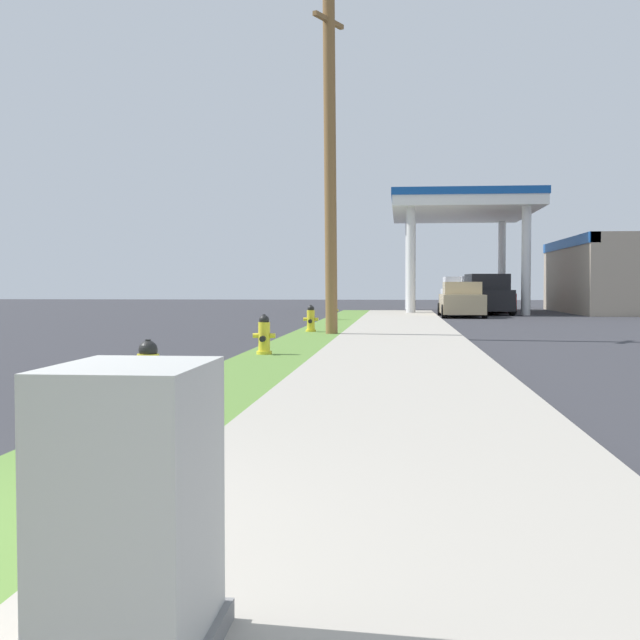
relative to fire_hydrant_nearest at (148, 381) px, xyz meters
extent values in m
cube|color=#A8A093|center=(2.51, -4.40, -0.39)|extent=(3.20, 80.00, 0.12)
cylinder|color=yellow|center=(0.00, 0.01, -0.30)|extent=(0.29, 0.29, 0.06)
cylinder|color=yellow|center=(0.00, 0.01, -0.03)|extent=(0.22, 0.22, 0.60)
sphere|color=black|center=(0.00, 0.01, 0.31)|extent=(0.19, 0.19, 0.19)
cylinder|color=black|center=(0.00, 0.01, 0.39)|extent=(0.06, 0.06, 0.05)
cylinder|color=yellow|center=(-0.16, 0.01, 0.02)|extent=(0.10, 0.09, 0.09)
cylinder|color=yellow|center=(0.16, 0.01, 0.02)|extent=(0.10, 0.09, 0.09)
cylinder|color=black|center=(0.00, -0.16, -0.03)|extent=(0.11, 0.12, 0.11)
cylinder|color=yellow|center=(-0.03, 7.26, -0.30)|extent=(0.29, 0.29, 0.06)
cylinder|color=yellow|center=(-0.03, 7.26, -0.03)|extent=(0.22, 0.22, 0.60)
sphere|color=black|center=(-0.03, 7.26, 0.31)|extent=(0.19, 0.19, 0.19)
cylinder|color=black|center=(-0.03, 7.26, 0.39)|extent=(0.06, 0.06, 0.05)
cylinder|color=yellow|center=(-0.19, 7.26, 0.02)|extent=(0.10, 0.09, 0.09)
cylinder|color=yellow|center=(0.13, 7.26, 0.02)|extent=(0.10, 0.09, 0.09)
cylinder|color=black|center=(-0.03, 7.09, -0.03)|extent=(0.11, 0.12, 0.11)
cylinder|color=yellow|center=(0.01, 14.93, -0.30)|extent=(0.29, 0.29, 0.06)
cylinder|color=yellow|center=(0.01, 14.93, -0.03)|extent=(0.22, 0.22, 0.60)
sphere|color=black|center=(0.01, 14.93, 0.31)|extent=(0.19, 0.19, 0.19)
cylinder|color=black|center=(0.01, 14.93, 0.39)|extent=(0.06, 0.06, 0.05)
cylinder|color=yellow|center=(-0.15, 14.93, 0.02)|extent=(0.10, 0.09, 0.09)
cylinder|color=yellow|center=(0.17, 14.93, 0.02)|extent=(0.10, 0.09, 0.09)
cylinder|color=black|center=(0.01, 14.76, -0.03)|extent=(0.11, 0.12, 0.11)
cylinder|color=yellow|center=(-0.06, 23.43, -0.30)|extent=(0.29, 0.29, 0.06)
cylinder|color=yellow|center=(-0.06, 23.43, -0.03)|extent=(0.22, 0.22, 0.60)
sphere|color=black|center=(-0.06, 23.43, 0.31)|extent=(0.19, 0.19, 0.19)
cylinder|color=black|center=(-0.06, 23.43, 0.39)|extent=(0.06, 0.06, 0.05)
cylinder|color=yellow|center=(-0.22, 23.43, 0.02)|extent=(0.10, 0.09, 0.09)
cylinder|color=yellow|center=(0.10, 23.43, 0.02)|extent=(0.10, 0.09, 0.09)
cylinder|color=black|center=(-0.06, 23.26, -0.03)|extent=(0.11, 0.12, 0.11)
cylinder|color=olive|center=(0.63, 13.99, 4.10)|extent=(0.50, 0.58, 8.85)
cube|color=olive|center=(0.60, 13.92, 7.92)|extent=(0.72, 1.31, 0.12)
cube|color=#B7B7B2|center=(1.60, -5.31, 0.18)|extent=(0.49, 0.69, 1.01)
cylinder|color=silver|center=(3.00, 31.89, 2.13)|extent=(0.44, 0.44, 5.15)
cylinder|color=silver|center=(8.41, 31.89, 2.13)|extent=(0.44, 0.44, 5.15)
cylinder|color=silver|center=(3.00, 41.32, 2.13)|extent=(0.44, 0.44, 5.15)
cylinder|color=silver|center=(8.41, 41.32, 2.13)|extent=(0.44, 0.44, 5.15)
cube|color=white|center=(5.70, 36.61, 4.96)|extent=(7.21, 11.23, 0.50)
cube|color=#144C9E|center=(5.70, 36.61, 5.39)|extent=(7.31, 11.33, 0.36)
cube|color=#47474C|center=(5.70, 31.89, 0.35)|extent=(0.70, 1.10, 1.60)
cube|color=#47474C|center=(5.70, 41.32, 0.35)|extent=(0.70, 1.10, 1.60)
cube|color=tan|center=(13.98, 36.61, 1.49)|extent=(5.85, 12.24, 3.86)
cube|color=#144C9E|center=(11.25, 36.61, 3.17)|extent=(0.50, 12.24, 0.50)
cube|color=tan|center=(5.23, 29.61, 0.14)|extent=(1.83, 4.51, 0.85)
cube|color=tan|center=(5.23, 29.38, 0.85)|extent=(1.61, 2.03, 0.56)
cylinder|color=black|center=(4.37, 31.31, -0.15)|extent=(0.22, 0.60, 0.60)
cylinder|color=black|center=(6.09, 31.31, -0.15)|extent=(0.22, 0.60, 0.60)
cylinder|color=black|center=(4.38, 27.91, -0.15)|extent=(0.22, 0.60, 0.60)
cylinder|color=black|center=(6.10, 27.91, -0.15)|extent=(0.22, 0.60, 0.60)
cube|color=red|center=(7.28, 36.61, 0.14)|extent=(2.12, 4.61, 0.85)
cube|color=red|center=(7.29, 36.38, 0.85)|extent=(1.73, 2.13, 0.56)
cylinder|color=black|center=(6.31, 38.25, -0.15)|extent=(0.26, 0.61, 0.60)
cylinder|color=black|center=(8.02, 38.36, -0.15)|extent=(0.26, 0.61, 0.60)
cylinder|color=black|center=(6.53, 34.85, -0.15)|extent=(0.26, 0.61, 0.60)
cylinder|color=black|center=(8.25, 34.97, -0.15)|extent=(0.26, 0.61, 0.60)
cube|color=black|center=(6.57, 33.49, 0.26)|extent=(2.50, 5.56, 1.00)
cube|color=black|center=(6.66, 32.52, 1.14)|extent=(2.03, 2.22, 0.76)
cube|color=black|center=(6.46, 34.67, 0.88)|extent=(2.15, 3.08, 0.24)
cylinder|color=black|center=(7.72, 31.44, -0.07)|extent=(0.29, 0.78, 0.76)
cylinder|color=black|center=(5.83, 31.26, -0.07)|extent=(0.29, 0.78, 0.76)
cylinder|color=black|center=(7.31, 35.72, -0.07)|extent=(0.29, 0.78, 0.76)
cylinder|color=black|center=(5.42, 35.54, -0.07)|extent=(0.29, 0.78, 0.76)
cube|color=#BCBCC1|center=(7.12, 40.48, 0.26)|extent=(2.21, 5.47, 1.00)
cube|color=#BCBCC1|center=(7.08, 41.46, 1.14)|extent=(1.92, 2.12, 0.76)
cube|color=#BCBCC1|center=(7.16, 39.30, 0.88)|extent=(1.99, 2.99, 0.24)
cylinder|color=black|center=(6.08, 42.60, -0.07)|extent=(0.25, 0.77, 0.76)
cylinder|color=black|center=(7.98, 42.67, -0.07)|extent=(0.25, 0.77, 0.76)
cylinder|color=black|center=(6.25, 38.30, -0.07)|extent=(0.25, 0.77, 0.76)
cylinder|color=black|center=(8.15, 38.37, -0.07)|extent=(0.25, 0.77, 0.76)
cube|color=white|center=(6.17, 43.38, 0.26)|extent=(2.17, 5.46, 1.00)
cube|color=white|center=(6.14, 44.36, 1.14)|extent=(1.90, 2.11, 0.76)
cube|color=white|center=(6.21, 42.20, 0.88)|extent=(1.97, 2.97, 0.24)
cylinder|color=black|center=(5.15, 45.50, -0.07)|extent=(0.24, 0.77, 0.76)
cylinder|color=black|center=(7.05, 45.56, -0.07)|extent=(0.24, 0.77, 0.76)
cylinder|color=black|center=(5.29, 41.21, -0.07)|extent=(0.24, 0.77, 0.76)
cylinder|color=black|center=(7.19, 41.27, -0.07)|extent=(0.24, 0.77, 0.76)
camera|label=1|loc=(2.51, -8.03, 0.95)|focal=46.52mm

